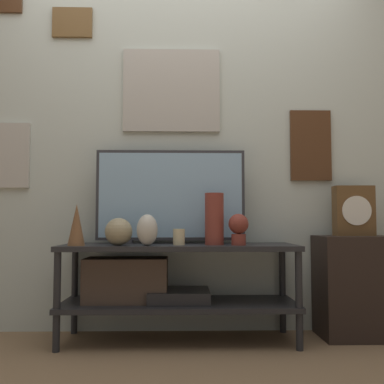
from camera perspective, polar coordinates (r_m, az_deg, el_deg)
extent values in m
plane|color=#846647|center=(2.53, -1.73, -20.00)|extent=(12.00, 12.00, 0.00)
cube|color=beige|center=(3.05, -1.60, 8.39)|extent=(6.40, 0.06, 2.70)
cube|color=#B2ADA3|center=(3.07, -2.62, 12.76)|extent=(0.64, 0.02, 0.56)
cube|color=#B2BCC6|center=(3.07, -2.63, 12.79)|extent=(0.61, 0.01, 0.52)
cube|color=brown|center=(3.31, -14.96, 20.07)|extent=(0.26, 0.02, 0.20)
cube|color=slate|center=(3.31, -14.98, 20.11)|extent=(0.23, 0.01, 0.17)
cube|color=#4C2D19|center=(3.11, 14.82, 5.73)|extent=(0.27, 0.02, 0.47)
cube|color=white|center=(3.10, 14.86, 5.75)|extent=(0.23, 0.01, 0.43)
cube|color=#232326|center=(2.71, -1.66, -6.98)|extent=(1.39, 0.47, 0.03)
cube|color=#232326|center=(2.75, -1.67, -14.05)|extent=(1.39, 0.47, 0.03)
cylinder|color=#232326|center=(2.62, -16.78, -12.86)|extent=(0.04, 0.04, 0.57)
cylinder|color=#232326|center=(2.62, 13.44, -12.95)|extent=(0.04, 0.04, 0.57)
cylinder|color=#232326|center=(3.02, -14.67, -11.69)|extent=(0.04, 0.04, 0.57)
cylinder|color=#232326|center=(3.01, 11.42, -11.76)|extent=(0.04, 0.04, 0.57)
cube|color=black|center=(2.74, -1.67, -13.02)|extent=(0.36, 0.33, 0.07)
cube|color=#47382D|center=(2.74, -8.34, -10.96)|extent=(0.49, 0.26, 0.26)
cylinder|color=#333338|center=(2.83, -7.95, -6.30)|extent=(0.05, 0.05, 0.02)
cylinder|color=#333338|center=(2.82, 2.47, -6.34)|extent=(0.05, 0.05, 0.02)
cube|color=#333338|center=(2.81, -2.73, -0.40)|extent=(0.93, 0.04, 0.56)
cube|color=#8CB2D1|center=(2.80, -2.74, -0.38)|extent=(0.89, 0.01, 0.53)
sphere|color=tan|center=(2.61, -9.29, -4.99)|extent=(0.16, 0.16, 0.16)
cone|color=brown|center=(2.63, -14.46, -4.05)|extent=(0.10, 0.10, 0.24)
ellipsoid|color=beige|center=(2.56, -5.71, -4.82)|extent=(0.12, 0.12, 0.18)
cylinder|color=brown|center=(2.65, 2.85, -3.43)|extent=(0.11, 0.11, 0.30)
cylinder|color=beige|center=(2.63, -1.66, -5.72)|extent=(0.07, 0.07, 0.09)
cylinder|color=brown|center=(2.62, 5.94, -6.04)|extent=(0.08, 0.08, 0.06)
sphere|color=brown|center=(2.61, 5.93, -4.05)|extent=(0.12, 0.12, 0.12)
cube|color=black|center=(2.99, 20.02, -11.19)|extent=(0.45, 0.34, 0.62)
cube|color=brown|center=(3.02, 19.83, -2.25)|extent=(0.24, 0.10, 0.31)
cylinder|color=white|center=(2.97, 20.20, -2.22)|extent=(0.18, 0.01, 0.18)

